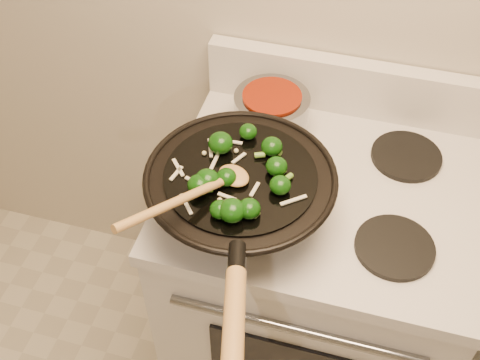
# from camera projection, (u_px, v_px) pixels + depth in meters

# --- Properties ---
(stove) EXTENTS (0.78, 0.67, 1.08)m
(stove) POSITION_uv_depth(u_px,v_px,m) (311.00, 284.00, 1.82)
(stove) COLOR silver
(stove) RESTS_ON ground
(wok) EXTENTS (0.43, 0.70, 0.21)m
(wok) POSITION_uv_depth(u_px,v_px,m) (240.00, 194.00, 1.35)
(wok) COLOR black
(wok) RESTS_ON stove
(stirfry) EXTENTS (0.31, 0.29, 0.05)m
(stirfry) POSITION_uv_depth(u_px,v_px,m) (237.00, 176.00, 1.29)
(stirfry) COLOR #0D3808
(stirfry) RESTS_ON wok
(wooden_spoon) EXTENTS (0.21, 0.32, 0.11)m
(wooden_spoon) POSITION_uv_depth(u_px,v_px,m) (203.00, 190.00, 1.24)
(wooden_spoon) COLOR #B58547
(wooden_spoon) RESTS_ON wok
(saucepan) EXTENTS (0.20, 0.32, 0.11)m
(saucepan) POSITION_uv_depth(u_px,v_px,m) (271.00, 113.00, 1.56)
(saucepan) COLOR gray
(saucepan) RESTS_ON stove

